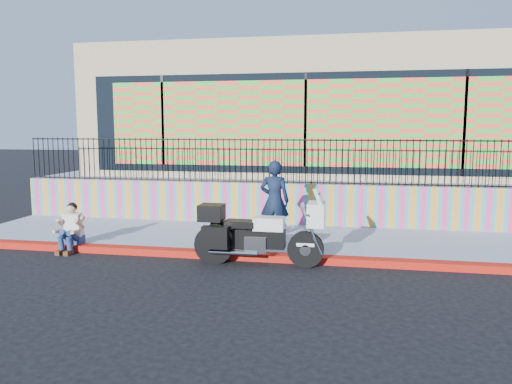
# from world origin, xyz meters

# --- Properties ---
(ground) EXTENTS (90.00, 90.00, 0.00)m
(ground) POSITION_xyz_m (0.00, 0.00, 0.00)
(ground) COLOR black
(ground) RESTS_ON ground
(red_curb) EXTENTS (16.00, 0.30, 0.15)m
(red_curb) POSITION_xyz_m (0.00, 0.00, 0.07)
(red_curb) COLOR #A81E0C
(red_curb) RESTS_ON ground
(sidewalk) EXTENTS (16.00, 3.00, 0.15)m
(sidewalk) POSITION_xyz_m (0.00, 1.65, 0.07)
(sidewalk) COLOR #9097AD
(sidewalk) RESTS_ON ground
(mural_wall) EXTENTS (16.00, 0.20, 1.10)m
(mural_wall) POSITION_xyz_m (0.00, 3.25, 0.70)
(mural_wall) COLOR #DF3A80
(mural_wall) RESTS_ON sidewalk
(metal_fence) EXTENTS (15.80, 0.04, 1.20)m
(metal_fence) POSITION_xyz_m (0.00, 3.25, 1.85)
(metal_fence) COLOR black
(metal_fence) RESTS_ON mural_wall
(elevated_platform) EXTENTS (16.00, 10.00, 1.25)m
(elevated_platform) POSITION_xyz_m (0.00, 8.35, 0.62)
(elevated_platform) COLOR #9097AD
(elevated_platform) RESTS_ON ground
(storefront_building) EXTENTS (14.00, 8.06, 4.00)m
(storefront_building) POSITION_xyz_m (0.00, 8.13, 3.25)
(storefront_building) COLOR tan
(storefront_building) RESTS_ON elevated_platform
(police_motorcycle) EXTENTS (2.58, 0.85, 1.60)m
(police_motorcycle) POSITION_xyz_m (-0.53, -0.35, 0.67)
(police_motorcycle) COLOR black
(police_motorcycle) RESTS_ON ground
(police_officer) EXTENTS (0.70, 0.48, 1.85)m
(police_officer) POSITION_xyz_m (-0.42, 1.25, 1.08)
(police_officer) COLOR black
(police_officer) RESTS_ON sidewalk
(seated_man) EXTENTS (0.54, 0.71, 1.06)m
(seated_man) POSITION_xyz_m (-4.79, -0.10, 0.45)
(seated_man) COLOR navy
(seated_man) RESTS_ON ground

